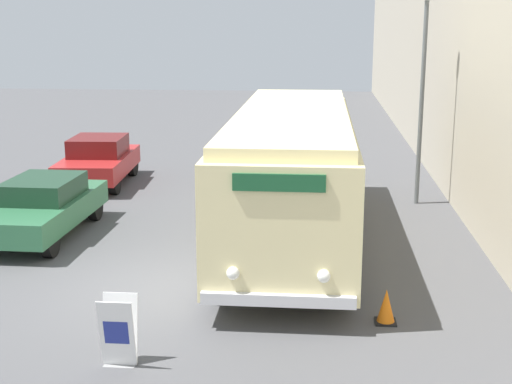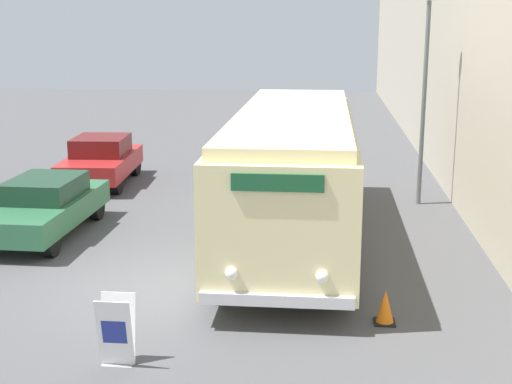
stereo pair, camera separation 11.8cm
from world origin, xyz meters
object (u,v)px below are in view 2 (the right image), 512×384
Objects in this scene: streetlamp at (426,65)px; sign_board at (116,332)px; parked_car_near at (45,206)px; vintage_bus at (293,167)px; traffic_cone at (385,307)px; parked_car_mid at (101,160)px.

sign_board is at bearing -118.92° from streetlamp.
streetlamp reaches higher than parked_car_near.
sign_board is (-2.28, -6.61, -1.19)m from vintage_bus.
vintage_bus is 17.75× the size of traffic_cone.
streetlamp is (5.65, 10.23, 3.34)m from sign_board.
vintage_bus is 2.56× the size of parked_car_mid.
sign_board is 12.47m from parked_car_mid.
parked_car_mid is at bearing 140.22° from vintage_bus.
parked_car_mid is (-3.98, 11.82, 0.24)m from sign_board.
vintage_bus is at bearing 70.94° from sign_board.
sign_board is 7.24m from parked_car_near.
streetlamp reaches higher than sign_board.
traffic_cone is at bearing 24.90° from sign_board.
streetlamp is at bearing -12.71° from parked_car_mid.
sign_board is 12.16m from streetlamp.
streetlamp is 1.41× the size of parked_car_mid.
traffic_cone is at bearing -100.63° from streetlamp.
parked_car_mid is 6.94× the size of traffic_cone.
parked_car_mid reaches higher than sign_board.
sign_board is at bearing -74.77° from parked_car_mid.
parked_car_mid is at bearing 108.59° from sign_board.
parked_car_mid reaches higher than traffic_cone.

